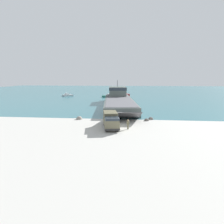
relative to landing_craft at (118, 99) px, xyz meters
The scene contains 11 objects.
ground_plane 28.50m from the landing_craft, 86.32° to the right, with size 240.00×240.00×0.00m, color #B7B5AD.
water_surface 66.58m from the landing_craft, 88.43° to the left, with size 240.00×180.00×0.01m, color #336B75.
landing_craft is the anchor object (origin of this frame).
military_truck 31.97m from the landing_craft, 87.94° to the right, with size 3.79×7.38×2.80m.
soldier_on_ramp 32.74m from the landing_craft, 82.53° to the right, with size 0.49×0.47×1.79m.
moored_boat_a 28.91m from the landing_craft, 103.52° to the left, with size 5.68×2.73×1.63m.
moored_boat_b 41.50m from the landing_craft, 130.60° to the left, with size 5.02×5.34×1.48m.
moored_boat_c 34.84m from the landing_craft, 89.93° to the left, with size 5.27×5.46×2.07m.
shoreline_rock_a 25.79m from the landing_craft, 72.09° to the right, with size 1.01×1.01×1.01m, color #66605B.
shoreline_rock_b 24.73m from the landing_craft, 68.84° to the right, with size 1.08×1.08×1.08m, color #66605B.
shoreline_rock_c 25.42m from the landing_craft, 105.24° to the right, with size 1.35×1.35×1.35m, color gray.
Camera 1 is at (3.68, -41.80, 9.14)m, focal length 35.00 mm.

